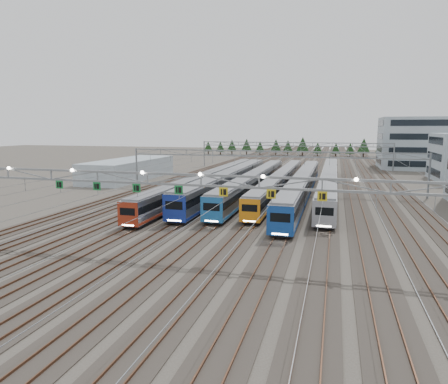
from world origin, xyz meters
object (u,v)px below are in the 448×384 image
(train_d, at_px, (281,181))
(train_f, at_px, (329,180))
(gantry_mid, at_px, (269,159))
(train_a, at_px, (210,180))
(west_shed, at_px, (130,169))
(train_e, at_px, (302,185))
(train_b, at_px, (230,181))
(gantry_near, at_px, (200,183))
(gantry_far, at_px, (293,147))
(depot_bldg_north, at_px, (419,143))
(train_c, at_px, (255,181))

(train_d, bearing_deg, train_f, 14.56)
(gantry_mid, bearing_deg, train_a, -172.41)
(gantry_mid, bearing_deg, west_shed, 163.61)
(train_e, height_order, west_shed, west_shed)
(gantry_mid, bearing_deg, train_d, 31.84)
(train_e, xyz_separation_m, west_shed, (-42.20, 14.67, 0.14))
(train_b, height_order, gantry_near, gantry_near)
(train_e, bearing_deg, train_d, 128.61)
(gantry_mid, relative_size, gantry_far, 1.00)
(train_d, xyz_separation_m, train_e, (4.50, -5.64, 0.19))
(depot_bldg_north, bearing_deg, train_c, -123.72)
(gantry_mid, bearing_deg, depot_bldg_north, 57.00)
(gantry_far, bearing_deg, gantry_near, -90.03)
(west_shed, bearing_deg, train_e, -19.17)
(train_d, bearing_deg, train_a, -167.89)
(gantry_near, relative_size, depot_bldg_north, 2.56)
(train_d, xyz_separation_m, gantry_mid, (-2.25, -1.40, 4.38))
(train_c, bearing_deg, train_a, 177.58)
(gantry_far, bearing_deg, gantry_mid, -90.00)
(train_a, distance_m, gantry_far, 48.04)
(depot_bldg_north, bearing_deg, gantry_far, -163.63)
(train_a, xyz_separation_m, gantry_mid, (11.25, 1.50, 4.39))
(depot_bldg_north, bearing_deg, train_e, -116.14)
(train_b, distance_m, depot_bldg_north, 73.29)
(train_a, distance_m, depot_bldg_north, 74.41)
(gantry_near, bearing_deg, train_a, 106.18)
(train_a, distance_m, train_c, 9.01)
(train_a, distance_m, gantry_near, 40.53)
(train_d, xyz_separation_m, train_f, (9.00, 2.34, 0.11))
(train_f, xyz_separation_m, gantry_near, (-11.30, -43.85, 4.96))
(train_b, bearing_deg, train_e, -2.74)
(train_e, relative_size, gantry_near, 1.04)
(train_d, bearing_deg, depot_bldg_north, 58.00)
(train_b, distance_m, gantry_far, 49.23)
(gantry_mid, distance_m, west_shed, 37.18)
(train_c, xyz_separation_m, train_d, (4.50, 3.28, -0.13))
(gantry_mid, bearing_deg, train_e, -32.13)
(train_c, bearing_deg, west_shed, 159.66)
(train_b, relative_size, train_f, 0.84)
(train_f, relative_size, gantry_far, 1.14)
(train_b, bearing_deg, train_a, 155.07)
(gantry_mid, relative_size, west_shed, 1.88)
(train_a, relative_size, gantry_near, 1.16)
(train_a, xyz_separation_m, train_d, (13.50, 2.90, 0.01))
(train_b, xyz_separation_m, train_f, (18.00, 7.33, -0.16))
(train_a, distance_m, train_b, 4.97)
(train_a, bearing_deg, train_c, -2.42)
(train_c, bearing_deg, train_f, 22.58)
(train_d, xyz_separation_m, gantry_far, (-2.25, 43.60, 4.38))
(train_c, relative_size, gantry_far, 0.99)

